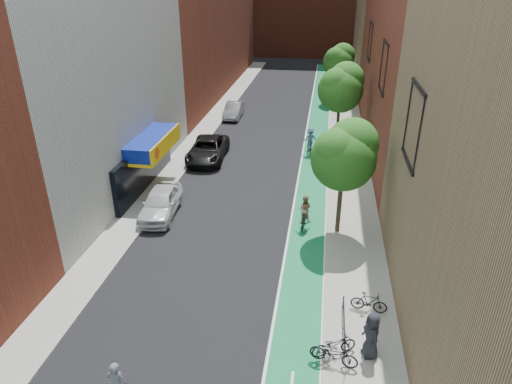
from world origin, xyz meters
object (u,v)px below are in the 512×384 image
at_px(cyclist_lane_far, 310,143).
at_px(pedestrian, 372,335).
at_px(cyclist_lane_near, 304,214).
at_px(cyclist_lane_mid, 323,158).
at_px(parked_car_silver, 234,110).
at_px(parked_car_black, 208,149).
at_px(parked_car_white, 161,202).

distance_m(cyclist_lane_far, pedestrian, 20.98).
height_order(cyclist_lane_near, pedestrian, pedestrian).
bearing_deg(cyclist_lane_mid, pedestrian, 91.92).
bearing_deg(parked_car_silver, cyclist_lane_near, -69.40).
bearing_deg(cyclist_lane_far, cyclist_lane_near, 77.66).
distance_m(cyclist_lane_mid, cyclist_lane_far, 2.87).
xyz_separation_m(cyclist_lane_near, pedestrian, (2.95, -9.24, 0.27)).
relative_size(parked_car_silver, pedestrian, 2.28).
height_order(parked_car_black, cyclist_lane_near, cyclist_lane_near).
relative_size(parked_car_black, cyclist_lane_mid, 2.79).
xyz_separation_m(parked_car_black, parked_car_silver, (-0.23, 11.17, -0.07)).
distance_m(parked_car_white, cyclist_lane_mid, 12.60).
bearing_deg(parked_car_silver, cyclist_lane_far, -49.58).
height_order(parked_car_white, cyclist_lane_mid, cyclist_lane_mid).
xyz_separation_m(parked_car_white, cyclist_lane_far, (8.13, 11.28, 0.14)).
bearing_deg(parked_car_white, cyclist_lane_far, 49.89).
relative_size(parked_car_black, pedestrian, 2.98).
bearing_deg(cyclist_lane_far, parked_car_black, 3.36).
bearing_deg(parked_car_black, parked_car_white, -96.12).
height_order(cyclist_lane_near, cyclist_lane_far, cyclist_lane_far).
bearing_deg(parked_car_black, pedestrian, -62.37).
bearing_deg(parked_car_silver, cyclist_lane_mid, -53.38).
distance_m(cyclist_lane_mid, pedestrian, 18.20).
xyz_separation_m(parked_car_white, parked_car_silver, (0.32, 20.16, -0.08)).
bearing_deg(parked_car_black, cyclist_lane_far, 14.17).
height_order(parked_car_silver, cyclist_lane_mid, cyclist_lane_mid).
distance_m(parked_car_silver, cyclist_lane_near, 21.90).
xyz_separation_m(parked_car_silver, pedestrian, (10.99, -29.61, 0.38)).
xyz_separation_m(cyclist_lane_far, pedestrian, (3.18, -20.73, 0.17)).
height_order(parked_car_white, parked_car_black, parked_car_white).
relative_size(parked_car_black, parked_car_silver, 1.31).
height_order(parked_car_black, cyclist_lane_far, cyclist_lane_far).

